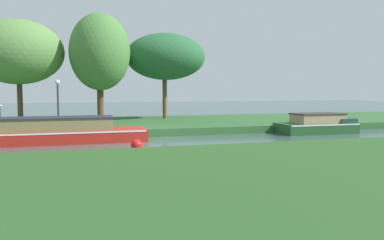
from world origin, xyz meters
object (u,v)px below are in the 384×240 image
(willow_tree_left, at_px, (18,52))
(willow_tree_right, at_px, (166,57))
(channel_buoy, at_px, (136,145))
(red_narrowboat, at_px, (37,131))
(forest_barge, at_px, (318,124))
(mooring_post_near, at_px, (16,126))
(willow_tree_centre, at_px, (100,52))
(lamp_post, at_px, (58,97))

(willow_tree_left, xyz_separation_m, willow_tree_right, (9.39, 0.90, 0.02))
(channel_buoy, bearing_deg, willow_tree_left, 119.29)
(red_narrowboat, bearing_deg, channel_buoy, -39.41)
(forest_barge, xyz_separation_m, channel_buoy, (-10.71, -3.33, -0.26))
(willow_tree_left, bearing_deg, channel_buoy, -60.71)
(mooring_post_near, bearing_deg, willow_tree_centre, 48.14)
(forest_barge, xyz_separation_m, mooring_post_near, (-15.85, 1.49, 0.20))
(willow_tree_left, xyz_separation_m, channel_buoy, (5.70, -10.16, -4.49))
(red_narrowboat, height_order, mooring_post_near, red_narrowboat)
(willow_tree_centre, xyz_separation_m, willow_tree_right, (4.56, 1.48, -0.05))
(willow_tree_centre, relative_size, mooring_post_near, 11.90)
(willow_tree_left, height_order, lamp_post, willow_tree_left)
(forest_barge, distance_m, willow_tree_centre, 13.85)
(willow_tree_centre, relative_size, willow_tree_right, 1.14)
(red_narrowboat, distance_m, lamp_post, 3.29)
(lamp_post, bearing_deg, channel_buoy, -62.16)
(forest_barge, xyz_separation_m, willow_tree_left, (-16.41, 6.83, 4.24))
(mooring_post_near, bearing_deg, willow_tree_left, 96.04)
(red_narrowboat, relative_size, willow_tree_left, 1.54)
(forest_barge, relative_size, willow_tree_centre, 0.64)
(lamp_post, relative_size, channel_buoy, 5.69)
(willow_tree_centre, bearing_deg, lamp_post, -124.73)
(willow_tree_right, distance_m, mooring_post_near, 11.54)
(forest_barge, height_order, willow_tree_right, willow_tree_right)
(lamp_post, xyz_separation_m, mooring_post_near, (-1.89, -1.33, -1.36))
(red_narrowboat, relative_size, channel_buoy, 21.50)
(willow_tree_centre, distance_m, willow_tree_right, 4.80)
(willow_tree_right, height_order, lamp_post, willow_tree_right)
(red_narrowboat, bearing_deg, willow_tree_right, 44.96)
(forest_barge, height_order, lamp_post, lamp_post)
(red_narrowboat, relative_size, mooring_post_near, 16.93)
(willow_tree_left, height_order, mooring_post_near, willow_tree_left)
(lamp_post, bearing_deg, willow_tree_left, 121.44)
(mooring_post_near, height_order, channel_buoy, mooring_post_near)
(willow_tree_centre, relative_size, channel_buoy, 15.11)
(forest_barge, bearing_deg, lamp_post, 168.57)
(red_narrowboat, distance_m, willow_tree_left, 8.17)
(forest_barge, height_order, red_narrowboat, red_narrowboat)
(willow_tree_centre, height_order, mooring_post_near, willow_tree_centre)
(red_narrowboat, bearing_deg, lamp_post, 74.12)
(willow_tree_centre, bearing_deg, red_narrowboat, -116.96)
(forest_barge, relative_size, red_narrowboat, 0.45)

